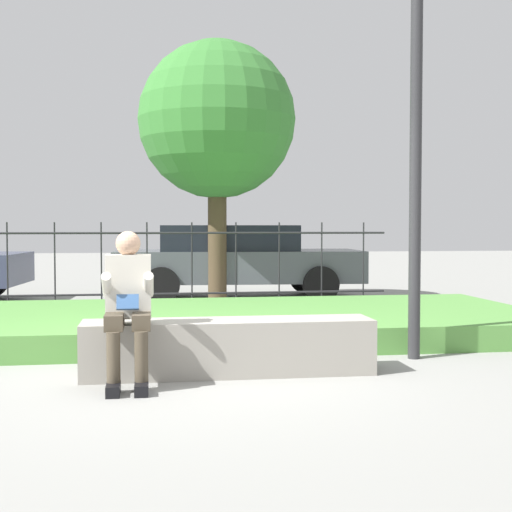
# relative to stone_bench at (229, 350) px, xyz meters

# --- Properties ---
(ground_plane) EXTENTS (60.00, 60.00, 0.00)m
(ground_plane) POSITION_rel_stone_bench_xyz_m (-0.40, 0.00, -0.22)
(ground_plane) COLOR gray
(stone_bench) EXTENTS (2.61, 0.52, 0.49)m
(stone_bench) POSITION_rel_stone_bench_xyz_m (0.00, 0.00, 0.00)
(stone_bench) COLOR gray
(stone_bench) RESTS_ON ground_plane
(person_seated_reader) EXTENTS (0.42, 0.73, 1.29)m
(person_seated_reader) POSITION_rel_stone_bench_xyz_m (-0.88, -0.30, 0.49)
(person_seated_reader) COLOR black
(person_seated_reader) RESTS_ON ground_plane
(grass_berm) EXTENTS (8.95, 3.40, 0.28)m
(grass_berm) POSITION_rel_stone_bench_xyz_m (-0.40, 2.40, -0.08)
(grass_berm) COLOR #569342
(grass_berm) RESTS_ON ground_plane
(iron_fence) EXTENTS (6.95, 0.03, 1.40)m
(iron_fence) POSITION_rel_stone_bench_xyz_m (-0.40, 4.83, 0.51)
(iron_fence) COLOR #232326
(iron_fence) RESTS_ON ground_plane
(car_parked_center) EXTENTS (4.56, 2.05, 1.35)m
(car_parked_center) POSITION_rel_stone_bench_xyz_m (0.87, 6.72, 0.51)
(car_parked_center) COLOR #4C5156
(car_parked_center) RESTS_ON ground_plane
(street_lamp) EXTENTS (0.28, 0.28, 4.45)m
(street_lamp) POSITION_rel_stone_bench_xyz_m (1.93, 0.49, 2.47)
(street_lamp) COLOR #2D2D30
(street_lamp) RESTS_ON ground_plane
(tree_behind_fence) EXTENTS (2.70, 2.70, 4.51)m
(tree_behind_fence) POSITION_rel_stone_bench_xyz_m (0.45, 5.92, 2.91)
(tree_behind_fence) COLOR #4C3D28
(tree_behind_fence) RESTS_ON ground_plane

